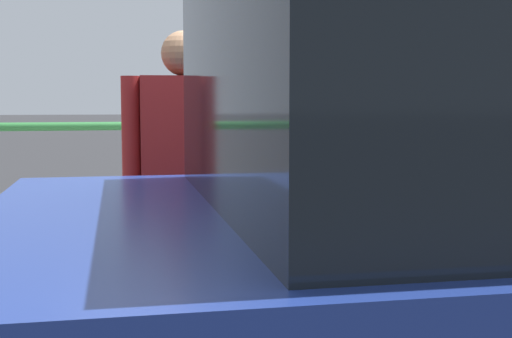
% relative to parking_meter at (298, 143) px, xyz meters
% --- Properties ---
extents(sidewalk_curb, '(36.00, 2.32, 0.16)m').
position_rel_parking_meter_xyz_m(sidewalk_curb, '(0.08, 0.87, -1.15)').
color(sidewalk_curb, gray).
rests_on(sidewalk_curb, ground).
extents(parking_meter, '(0.17, 0.18, 1.47)m').
position_rel_parking_meter_xyz_m(parking_meter, '(0.00, 0.00, 0.00)').
color(parking_meter, slate).
rests_on(parking_meter, sidewalk_curb).
extents(pedestrian_at_meter, '(0.62, 0.47, 1.61)m').
position_rel_parking_meter_xyz_m(pedestrian_at_meter, '(-0.57, 0.01, -0.16)').
color(pedestrian_at_meter, '#1E233F').
rests_on(pedestrian_at_meter, sidewalk_curb).
extents(background_railing, '(24.06, 0.06, 1.13)m').
position_rel_parking_meter_xyz_m(background_railing, '(0.08, 1.74, -0.25)').
color(background_railing, '#2D7A38').
rests_on(background_railing, sidewalk_curb).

